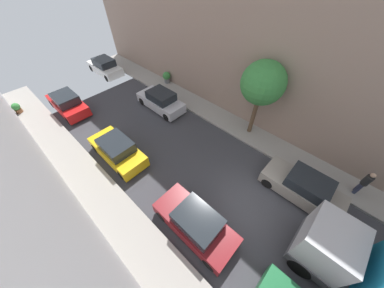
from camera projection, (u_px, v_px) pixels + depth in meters
name	position (u px, v px, depth m)	size (l,w,h in m)	color
ground	(246.00, 207.00, 10.51)	(32.00, 32.00, 0.00)	#38383D
sidewalk_right	(287.00, 154.00, 12.94)	(2.00, 44.00, 0.15)	gray
parked_car_left_3	(196.00, 223.00, 9.22)	(1.78, 4.20, 1.57)	maroon
parked_car_left_4	(117.00, 150.00, 12.34)	(1.78, 4.20, 1.57)	gold
parked_car_left_5	(68.00, 103.00, 15.73)	(1.78, 4.20, 1.57)	red
parked_car_right_2	(303.00, 187.00, 10.53)	(1.78, 4.20, 1.57)	gray
parked_car_right_3	(161.00, 101.00, 15.98)	(1.78, 4.20, 1.57)	silver
parked_car_right_4	(105.00, 67.00, 20.06)	(1.78, 4.20, 1.57)	white
pedestrian	(364.00, 183.00, 10.32)	(0.40, 0.36, 1.72)	#2D334C
street_tree_1	(263.00, 83.00, 11.55)	(2.67, 2.67, 5.21)	brown
potted_plant_1	(167.00, 77.00, 18.62)	(0.72, 0.72, 1.05)	slate
potted_plant_2	(17.00, 108.00, 15.58)	(0.57, 0.57, 0.82)	brown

